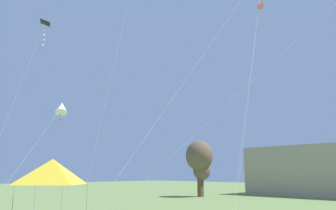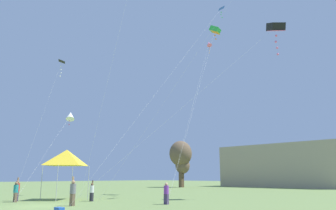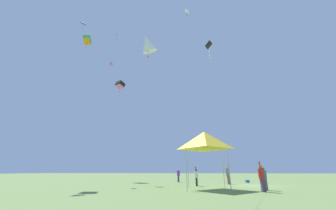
{
  "view_description": "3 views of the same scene",
  "coord_description": "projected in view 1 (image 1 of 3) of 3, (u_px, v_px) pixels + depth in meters",
  "views": [
    {
      "loc": [
        13.71,
        -4.44,
        3.61
      ],
      "look_at": [
        0.92,
        8.18,
        7.36
      ],
      "focal_mm": 35.0,
      "sensor_mm": 36.0,
      "label": 1
    },
    {
      "loc": [
        23.16,
        -10.27,
        2.05
      ],
      "look_at": [
        2.5,
        10.18,
        8.39
      ],
      "focal_mm": 35.0,
      "sensor_mm": 36.0,
      "label": 2
    },
    {
      "loc": [
        -20.54,
        5.13,
        1.31
      ],
      "look_at": [
        3.1,
        8.5,
        9.76
      ],
      "focal_mm": 20.0,
      "sensor_mm": 36.0,
      "label": 3
    }
  ],
  "objects": [
    {
      "name": "tree_near_right",
      "position": [
        202.0,
        171.0,
        52.05
      ],
      "size": [
        2.76,
        2.76,
        5.57
      ],
      "color": "brown",
      "rests_on": "ground"
    },
    {
      "name": "kite_white_diamond_0",
      "position": [
        62.0,
        108.0,
        26.7
      ],
      "size": [
        7.23,
        8.57,
        9.6
      ],
      "color": "silver",
      "rests_on": "ground"
    },
    {
      "name": "kite_black_delta_2",
      "position": [
        45.0,
        25.0,
        20.31
      ],
      "size": [
        0.96,
        3.96,
        13.07
      ],
      "color": "silver",
      "rests_on": "ground"
    },
    {
      "name": "kite_pink_diamond_1",
      "position": [
        259.0,
        5.0,
        25.36
      ],
      "size": [
        3.2,
        9.62,
        16.9
      ],
      "color": "silver",
      "rests_on": "ground"
    },
    {
      "name": "festival_tent",
      "position": [
        52.0,
        172.0,
        18.9
      ],
      "size": [
        3.31,
        3.31,
        4.42
      ],
      "color": "#B7B7BC",
      "rests_on": "ground"
    },
    {
      "name": "distant_building",
      "position": [
        327.0,
        171.0,
        53.0
      ],
      "size": [
        23.68,
        11.36,
        8.0
      ],
      "primitive_type": "cube",
      "color": "tan",
      "rests_on": "ground"
    },
    {
      "name": "tree_far_left",
      "position": [
        199.0,
        156.0,
        52.17
      ],
      "size": [
        4.34,
        4.34,
        8.76
      ],
      "color": "brown",
      "rests_on": "ground"
    }
  ]
}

